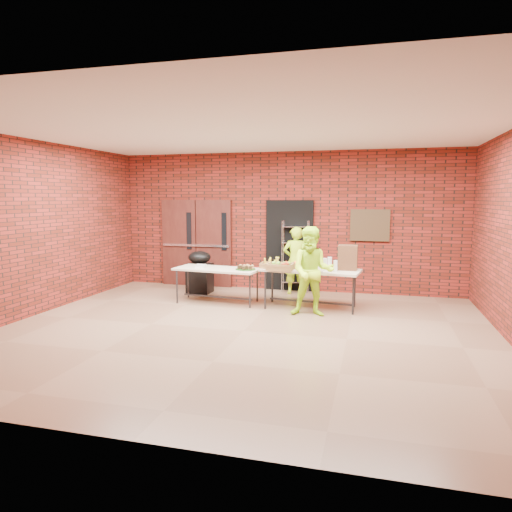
{
  "coord_description": "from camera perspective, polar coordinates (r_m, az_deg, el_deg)",
  "views": [
    {
      "loc": [
        2.03,
        -6.9,
        2.15
      ],
      "look_at": [
        -0.16,
        1.4,
        1.05
      ],
      "focal_mm": 32.0,
      "sensor_mm": 36.0,
      "label": 1
    }
  ],
  "objects": [
    {
      "name": "room",
      "position": [
        7.22,
        -1.62,
        2.91
      ],
      "size": [
        8.08,
        7.08,
        3.28
      ],
      "color": "brown",
      "rests_on": "ground"
    },
    {
      "name": "double_doors",
      "position": [
        11.22,
        -7.44,
        1.62
      ],
      "size": [
        1.78,
        0.12,
        2.1
      ],
      "color": "#4A1D15",
      "rests_on": "room"
    },
    {
      "name": "dark_doorway",
      "position": [
        10.6,
        4.19,
        1.31
      ],
      "size": [
        1.1,
        0.06,
        2.1
      ],
      "primitive_type": "cube",
      "color": "black",
      "rests_on": "room"
    },
    {
      "name": "bronze_plaque",
      "position": [
        10.37,
        14.05,
        3.75
      ],
      "size": [
        0.85,
        0.04,
        0.7
      ],
      "primitive_type": "cube",
      "color": "#402919",
      "rests_on": "room"
    },
    {
      "name": "wire_rack",
      "position": [
        10.46,
        4.93,
        -0.06
      ],
      "size": [
        0.62,
        0.27,
        1.64
      ],
      "primitive_type": null,
      "rotation": [
        0.0,
        0.0,
        0.13
      ],
      "color": "silver",
      "rests_on": "room"
    },
    {
      "name": "table_left",
      "position": [
        9.4,
        -4.86,
        -1.89
      ],
      "size": [
        1.81,
        0.9,
        0.72
      ],
      "rotation": [
        0.0,
        0.0,
        -0.1
      ],
      "color": "beige",
      "rests_on": "room"
    },
    {
      "name": "table_right",
      "position": [
        8.94,
        6.85,
        -2.04
      ],
      "size": [
        1.96,
        1.0,
        0.77
      ],
      "rotation": [
        0.0,
        0.0,
        -0.12
      ],
      "color": "beige",
      "rests_on": "room"
    },
    {
      "name": "basket_bananas",
      "position": [
        9.01,
        1.99,
        -1.13
      ],
      "size": [
        0.43,
        0.33,
        0.13
      ],
      "color": "olive",
      "rests_on": "table_right"
    },
    {
      "name": "basket_oranges",
      "position": [
        9.03,
        5.67,
        -1.18
      ],
      "size": [
        0.4,
        0.31,
        0.12
      ],
      "color": "olive",
      "rests_on": "table_right"
    },
    {
      "name": "basket_apples",
      "position": [
        8.8,
        3.06,
        -1.28
      ],
      "size": [
        0.5,
        0.39,
        0.15
      ],
      "color": "olive",
      "rests_on": "table_right"
    },
    {
      "name": "muffin_tray",
      "position": [
        9.16,
        -1.31,
        -1.43
      ],
      "size": [
        0.4,
        0.4,
        0.1
      ],
      "color": "#164412",
      "rests_on": "table_left"
    },
    {
      "name": "napkin_box",
      "position": [
        9.49,
        -6.91,
        -1.25
      ],
      "size": [
        0.2,
        0.13,
        0.07
      ],
      "primitive_type": "cube",
      "color": "silver",
      "rests_on": "table_left"
    },
    {
      "name": "coffee_dispenser",
      "position": [
        8.93,
        11.41,
        -0.18
      ],
      "size": [
        0.36,
        0.32,
        0.48
      ],
      "primitive_type": "cube",
      "color": "#4E301A",
      "rests_on": "table_right"
    },
    {
      "name": "cup_stack_front",
      "position": [
        8.72,
        8.62,
        -1.07
      ],
      "size": [
        0.08,
        0.08,
        0.24
      ],
      "primitive_type": "cylinder",
      "color": "silver",
      "rests_on": "table_right"
    },
    {
      "name": "cup_stack_mid",
      "position": [
        8.64,
        9.89,
        -1.26
      ],
      "size": [
        0.07,
        0.07,
        0.22
      ],
      "primitive_type": "cylinder",
      "color": "silver",
      "rests_on": "table_right"
    },
    {
      "name": "cup_stack_back",
      "position": [
        8.85,
        9.2,
        -0.94
      ],
      "size": [
        0.08,
        0.08,
        0.25
      ],
      "primitive_type": "cylinder",
      "color": "silver",
      "rests_on": "table_right"
    },
    {
      "name": "covered_grill",
      "position": [
        10.45,
        -7.06,
        -1.98
      ],
      "size": [
        0.54,
        0.45,
        0.96
      ],
      "rotation": [
        0.0,
        0.0,
        -0.02
      ],
      "color": "black",
      "rests_on": "room"
    },
    {
      "name": "volunteer_woman",
      "position": [
        10.25,
        4.93,
        -0.57
      ],
      "size": [
        0.64,
        0.53,
        1.51
      ],
      "primitive_type": "imported",
      "rotation": [
        0.0,
        0.0,
        3.48
      ],
      "color": "#BEF91B",
      "rests_on": "room"
    },
    {
      "name": "volunteer_man",
      "position": [
        8.36,
        7.06,
        -1.94
      ],
      "size": [
        0.84,
        0.68,
        1.64
      ],
      "primitive_type": "imported",
      "rotation": [
        0.0,
        0.0,
        0.08
      ],
      "color": "#BEF91B",
      "rests_on": "room"
    }
  ]
}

